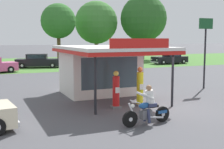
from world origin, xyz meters
The scene contains 13 objects.
ground_plane centered at (0.00, 0.00, 0.00)m, with size 300.00×300.00×0.00m, color #4C4C51.
grass_verge_strip centered at (0.00, 30.00, 0.00)m, with size 120.00×24.00×0.01m, color #477A33.
service_station_kiosk centered at (-1.70, 4.63, 1.72)m, with size 4.99×7.14×3.39m.
gas_pump_nearside centered at (-2.37, 1.06, 0.83)m, with size 0.44×0.44×1.83m.
gas_pump_offside centered at (-1.04, 1.06, 0.90)m, with size 0.44×0.44×1.97m.
motorcycle_with_rider centered at (-2.39, -2.07, 0.65)m, with size 2.21×0.70×1.58m.
parked_car_back_row_far_left centered at (8.94, 24.33, 0.72)m, with size 5.46×3.21×1.61m.
parked_car_back_row_centre_left centered at (-2.37, 23.52, 0.74)m, with size 5.49×3.23×1.60m.
parked_car_back_row_far_right centered at (14.93, 21.95, 0.69)m, with size 5.07×2.11×1.50m.
tree_oak_centre centered at (16.03, 31.33, 6.65)m, with size 7.53×7.53×10.42m.
tree_oak_far_right centered at (8.98, 34.44, 5.98)m, with size 6.97×6.97×9.48m.
tree_oak_far_left centered at (2.01, 31.48, 5.90)m, with size 5.08×5.08×8.47m.
roadside_pole_sign centered at (5.50, 3.97, 3.23)m, with size 1.10×0.12×4.73m.
Camera 1 is at (-8.27, -12.16, 3.39)m, focal length 48.16 mm.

